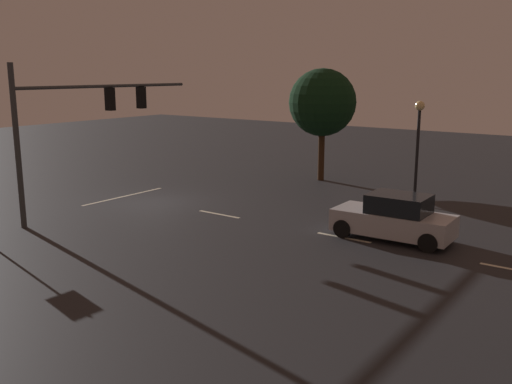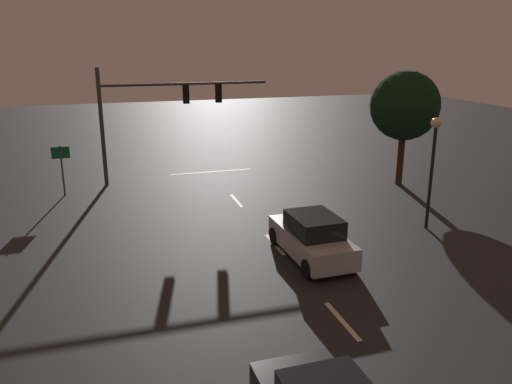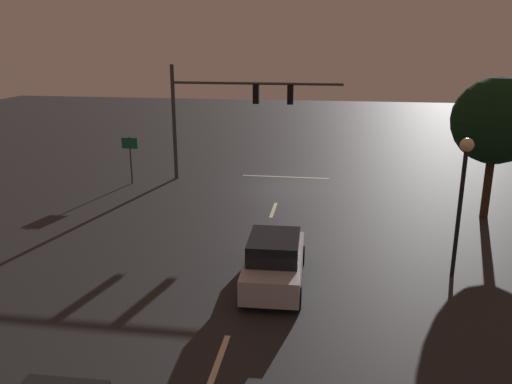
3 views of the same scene
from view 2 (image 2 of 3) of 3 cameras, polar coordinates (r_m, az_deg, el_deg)
The scene contains 10 objects.
ground_plane at distance 29.63m, azimuth -4.15°, elevation 1.28°, with size 80.00×80.00×0.00m, color #232326.
traffic_signal_assembly at distance 29.19m, azimuth -10.70°, elevation 9.44°, with size 9.34×0.47×6.38m.
lane_dash_far at distance 25.90m, azimuth -2.18°, elevation -0.96°, with size 2.20×0.16×0.01m, color beige.
lane_dash_mid at distance 20.50m, azimuth 2.12°, elevation -5.81°, with size 2.20×0.16×0.01m, color beige.
lane_dash_near at distance 15.53m, azimuth 9.50°, elevation -13.86°, with size 2.20×0.16×0.01m, color beige.
stop_bar at distance 31.61m, azimuth -4.99°, elevation 2.24°, with size 5.00×0.16×0.01m, color beige.
car_approaching at distance 19.15m, azimuth 6.20°, elevation -5.01°, with size 2.01×4.41×1.70m.
street_lamp_left_kerb at distance 22.50m, azimuth 19.04°, elevation 4.26°, with size 0.44×0.44×4.76m.
route_sign at distance 28.13m, azimuth -20.74°, elevation 3.35°, with size 0.90×0.09×2.61m.
tree_left_far at distance 29.13m, azimuth 16.13°, elevation 9.13°, with size 3.73×3.73×6.23m.
Camera 2 is at (6.20, 27.90, 7.82)m, focal length 36.17 mm.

